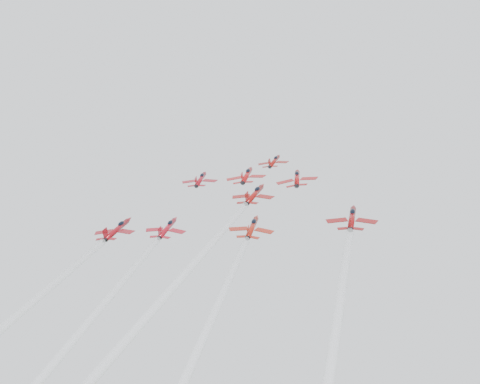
# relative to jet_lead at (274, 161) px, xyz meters

# --- Properties ---
(jet_lead) EXTENTS (8.42, 10.67, 7.17)m
(jet_lead) POSITION_rel_jet_lead_xyz_m (0.00, 0.00, 0.00)
(jet_lead) COLOR maroon
(jet_row2_left) EXTENTS (9.29, 11.77, 7.90)m
(jet_row2_left) POSITION_rel_jet_lead_xyz_m (-17.07, -9.27, -5.85)
(jet_row2_left) COLOR maroon
(jet_row2_center) EXTENTS (10.13, 12.83, 8.62)m
(jet_row2_center) POSITION_rel_jet_lead_xyz_m (-4.90, -8.93, -5.62)
(jet_row2_center) COLOR #B11012
(jet_row2_right) EXTENTS (9.91, 12.55, 8.43)m
(jet_row2_right) POSITION_rel_jet_lead_xyz_m (8.74, -13.25, -8.35)
(jet_row2_right) COLOR #A81011
(jet_center) EXTENTS (9.93, 91.90, 58.66)m
(jet_center) POSITION_rel_jet_lead_xyz_m (0.50, -61.97, -39.18)
(jet_center) COLOR maroon
(jet_rear_left) EXTENTS (8.64, 79.94, 51.03)m
(jet_rear_left) POSITION_rel_jet_lead_xyz_m (-14.09, -71.31, -45.07)
(jet_rear_left) COLOR #A8101E
(jet_rear_right) EXTENTS (8.92, 82.54, 52.69)m
(jet_rear_right) POSITION_rel_jet_lead_xyz_m (4.52, -74.01, -46.77)
(jet_rear_right) COLOR #AA1F10
(jet_rear_farright) EXTENTS (9.70, 89.75, 57.29)m
(jet_rear_farright) POSITION_rel_jet_lead_xyz_m (23.58, -75.36, -47.63)
(jet_rear_farright) COLOR maroon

